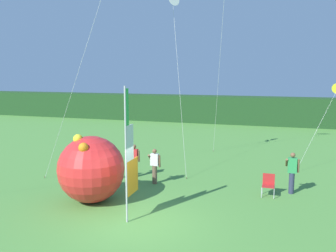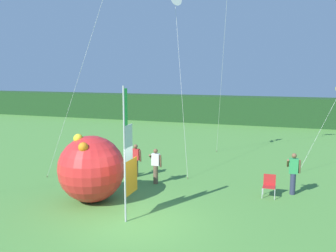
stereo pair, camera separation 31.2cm
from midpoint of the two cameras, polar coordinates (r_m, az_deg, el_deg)
The scene contains 9 objects.
ground_plane at distance 12.85m, azimuth -4.04°, elevation -14.64°, with size 120.00×120.00×0.00m, color #518E3D.
distant_treeline at distance 36.20m, azimuth 11.26°, elevation 2.42°, with size 80.00×2.40×2.60m, color #1E421E.
banner_flag at distance 12.56m, azimuth -5.41°, elevation -4.68°, with size 0.06×1.03×4.57m.
person_near_banner at distance 16.14m, azimuth 19.26°, elevation -6.77°, with size 0.55×0.48×1.73m.
person_mid_field at distance 16.73m, azimuth -1.37°, elevation -6.03°, with size 0.55×0.48×1.59m.
person_far_left at distance 17.80m, azimuth -4.47°, elevation -5.17°, with size 0.55×0.48×1.59m.
inflatable_balloon at distance 14.67m, azimuth -11.12°, elevation -6.46°, with size 2.58×2.58×2.68m.
folding_chair at distance 15.71m, azimuth 15.87°, elevation -8.60°, with size 0.51×0.51×0.89m.
kite_white_delta_0 at distance 20.00m, azimuth 1.56°, elevation 18.71°, with size 1.82×2.91×9.01m.
Camera 2 is at (4.75, -10.84, 5.05)m, focal length 39.61 mm.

